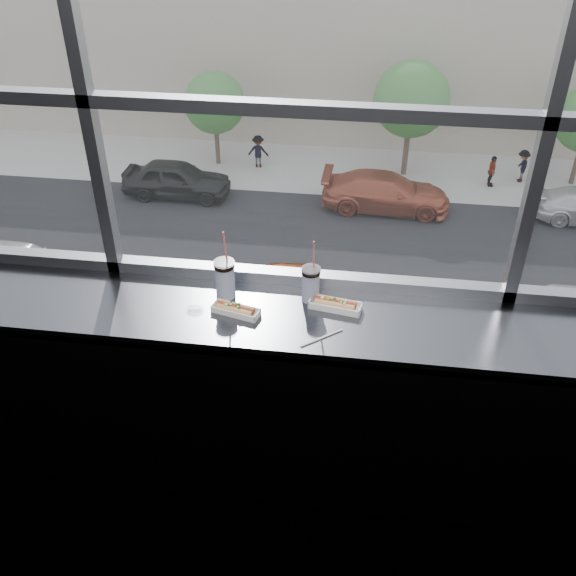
# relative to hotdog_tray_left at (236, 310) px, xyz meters

# --- Properties ---
(wall_back_lower) EXTENTS (6.00, 0.00, 6.00)m
(wall_back_lower) POSITION_rel_hotdog_tray_left_xyz_m (0.30, 0.30, -0.57)
(wall_back_lower) COLOR black
(wall_back_lower) RESTS_ON ground
(window_glass) EXTENTS (6.00, 0.00, 6.00)m
(window_glass) POSITION_rel_hotdog_tray_left_xyz_m (0.30, 0.32, 1.18)
(window_glass) COLOR silver
(window_glass) RESTS_ON ground
(window_mullions) EXTENTS (6.00, 0.08, 2.40)m
(window_mullions) POSITION_rel_hotdog_tray_left_xyz_m (0.30, 0.30, 1.18)
(window_mullions) COLOR gray
(window_mullions) RESTS_ON ground
(counter) EXTENTS (6.00, 0.55, 0.06)m
(counter) POSITION_rel_hotdog_tray_left_xyz_m (0.30, 0.03, -0.05)
(counter) COLOR #515358
(counter) RESTS_ON ground
(counter_fascia) EXTENTS (6.00, 0.04, 1.04)m
(counter_fascia) POSITION_rel_hotdog_tray_left_xyz_m (0.30, -0.23, -0.57)
(counter_fascia) COLOR #515358
(counter_fascia) RESTS_ON ground
(hotdog_tray_left) EXTENTS (0.24, 0.13, 0.06)m
(hotdog_tray_left) POSITION_rel_hotdog_tray_left_xyz_m (0.00, 0.00, 0.00)
(hotdog_tray_left) COLOR white
(hotdog_tray_left) RESTS_ON counter
(hotdog_tray_right) EXTENTS (0.26, 0.12, 0.06)m
(hotdog_tray_right) POSITION_rel_hotdog_tray_left_xyz_m (0.46, 0.10, 0.00)
(hotdog_tray_right) COLOR white
(hotdog_tray_right) RESTS_ON counter
(soda_cup_left) EXTENTS (0.10, 0.10, 0.38)m
(soda_cup_left) POSITION_rel_hotdog_tray_left_xyz_m (-0.08, 0.14, 0.09)
(soda_cup_left) COLOR white
(soda_cup_left) RESTS_ON counter
(soda_cup_right) EXTENTS (0.09, 0.09, 0.35)m
(soda_cup_right) POSITION_rel_hotdog_tray_left_xyz_m (0.34, 0.16, 0.08)
(soda_cup_right) COLOR white
(soda_cup_right) RESTS_ON counter
(loose_straw) EXTENTS (0.18, 0.15, 0.01)m
(loose_straw) POSITION_rel_hotdog_tray_left_xyz_m (0.42, -0.13, -0.02)
(loose_straw) COLOR white
(loose_straw) RESTS_ON counter
(wrapper) EXTENTS (0.09, 0.07, 0.02)m
(wrapper) POSITION_rel_hotdog_tray_left_xyz_m (-0.20, -0.01, -0.01)
(wrapper) COLOR silver
(wrapper) RESTS_ON counter
(plaza_ground) EXTENTS (120.00, 120.00, 0.00)m
(plaza_ground) POSITION_rel_hotdog_tray_left_xyz_m (0.30, 43.80, -12.12)
(plaza_ground) COLOR #AEAAA6
(plaza_ground) RESTS_ON ground
(plaza_near) EXTENTS (50.00, 14.00, 0.04)m
(plaza_near) POSITION_rel_hotdog_tray_left_xyz_m (0.30, 7.30, -12.10)
(plaza_near) COLOR #AEAAA6
(plaza_near) RESTS_ON plaza_ground
(street_asphalt) EXTENTS (80.00, 10.00, 0.06)m
(street_asphalt) POSITION_rel_hotdog_tray_left_xyz_m (0.30, 20.30, -12.09)
(street_asphalt) COLOR black
(street_asphalt) RESTS_ON plaza_ground
(far_sidewalk) EXTENTS (80.00, 6.00, 0.04)m
(far_sidewalk) POSITION_rel_hotdog_tray_left_xyz_m (0.30, 28.30, -12.10)
(far_sidewalk) COLOR #AEAAA6
(far_sidewalk) RESTS_ON plaza_ground
(far_building) EXTENTS (50.00, 14.00, 8.00)m
(far_building) POSITION_rel_hotdog_tray_left_xyz_m (0.30, 38.30, -8.12)
(far_building) COLOR #B1A391
(far_building) RESTS_ON plaza_ground
(car_near_c) EXTENTS (3.42, 6.83, 2.19)m
(car_near_c) POSITION_rel_hotdog_tray_left_xyz_m (-1.49, 16.30, -10.97)
(car_near_c) COLOR #641900
(car_near_c) RESTS_ON street_asphalt
(car_near_a) EXTENTS (2.90, 6.71, 2.22)m
(car_near_a) POSITION_rel_hotdog_tray_left_xyz_m (-12.15, 16.30, -10.95)
(car_near_a) COLOR silver
(car_near_a) RESTS_ON street_asphalt
(car_far_a) EXTENTS (2.94, 6.91, 2.29)m
(car_far_a) POSITION_rel_hotdog_tray_left_xyz_m (-8.36, 24.30, -10.92)
(car_far_a) COLOR black
(car_far_a) RESTS_ON street_asphalt
(car_far_b) EXTENTS (2.95, 6.77, 2.24)m
(car_far_b) POSITION_rel_hotdog_tray_left_xyz_m (1.40, 24.30, -10.94)
(car_far_b) COLOR #B14B30
(car_far_b) RESTS_ON street_asphalt
(pedestrian_d) EXTENTS (0.65, 0.86, 1.95)m
(pedestrian_d) POSITION_rel_hotdog_tray_left_xyz_m (8.01, 28.19, -11.11)
(pedestrian_d) COLOR #66605B
(pedestrian_d) RESTS_ON far_sidewalk
(pedestrian_c) EXTENTS (0.62, 0.83, 1.86)m
(pedestrian_c) POSITION_rel_hotdog_tray_left_xyz_m (6.48, 27.45, -11.15)
(pedestrian_c) COLOR #66605B
(pedestrian_c) RESTS_ON far_sidewalk
(pedestrian_a) EXTENTS (0.90, 0.67, 2.02)m
(pedestrian_a) POSITION_rel_hotdog_tray_left_xyz_m (-5.15, 28.15, -11.07)
(pedestrian_a) COLOR #66605B
(pedestrian_a) RESTS_ON far_sidewalk
(tree_left) EXTENTS (3.07, 3.07, 4.79)m
(tree_left) POSITION_rel_hotdog_tray_left_xyz_m (-7.33, 28.30, -8.87)
(tree_left) COLOR #47382B
(tree_left) RESTS_ON far_sidewalk
(tree_center) EXTENTS (3.65, 3.65, 5.70)m
(tree_center) POSITION_rel_hotdog_tray_left_xyz_m (2.32, 28.30, -8.26)
(tree_center) COLOR #47382B
(tree_center) RESTS_ON far_sidewalk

